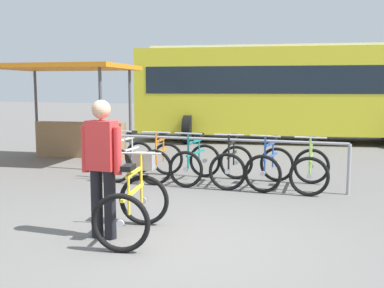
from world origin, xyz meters
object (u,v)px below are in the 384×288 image
racked_bike_lime (310,169)px  person_with_featured_bike (102,163)px  bus_distant (292,88)px  racked_bike_white (128,159)px  racked_bike_black (232,165)px  racked_bike_blue (270,167)px  racked_bike_teal (196,163)px  featured_bicycle (135,199)px  racked_bike_orange (161,161)px  market_stall (72,103)px

racked_bike_lime → person_with_featured_bike: 4.08m
person_with_featured_bike → bus_distant: size_ratio=0.16×
bus_distant → racked_bike_white: bearing=-105.8°
racked_bike_black → racked_bike_blue: same height
racked_bike_white → person_with_featured_bike: (1.49, -3.36, 0.54)m
racked_bike_black → person_with_featured_bike: size_ratio=0.71×
bus_distant → racked_bike_teal: bearing=-95.4°
person_with_featured_bike → bus_distant: bus_distant is taller
racked_bike_teal → bus_distant: size_ratio=0.11×
racked_bike_white → racked_bike_black: 2.10m
racked_bike_black → racked_bike_blue: bearing=2.5°
racked_bike_blue → person_with_featured_bike: size_ratio=0.70×
racked_bike_black → person_with_featured_bike: person_with_featured_bike is taller
featured_bicycle → bus_distant: bus_distant is taller
racked_bike_lime → racked_bike_blue: bearing=-177.5°
racked_bike_orange → person_with_featured_bike: (0.79, -3.39, 0.54)m
racked_bike_blue → market_stall: market_stall is taller
racked_bike_orange → market_stall: 3.56m
person_with_featured_bike → racked_bike_teal: bearing=91.5°
racked_bike_orange → racked_bike_teal: size_ratio=1.06×
racked_bike_lime → bus_distant: 7.47m
racked_bike_orange → racked_bike_blue: 2.10m
racked_bike_orange → racked_bike_teal: (0.70, 0.03, -0.00)m
racked_bike_lime → bus_distant: bus_distant is taller
racked_bike_blue → racked_bike_lime: 0.70m
racked_bike_lime → person_with_featured_bike: (-2.01, -3.51, 0.54)m
racked_bike_white → racked_bike_black: bearing=2.5°
featured_bicycle → racked_bike_orange: bearing=109.1°
racked_bike_blue → person_with_featured_bike: person_with_featured_bike is taller
featured_bicycle → racked_bike_blue: bearing=73.0°
person_with_featured_bike → racked_bike_black: bearing=80.0°
featured_bicycle → market_stall: bearing=131.7°
racked_bike_teal → racked_bike_lime: bearing=2.5°
racked_bike_orange → featured_bicycle: 3.36m
racked_bike_orange → person_with_featured_bike: size_ratio=0.72×
racked_bike_orange → person_with_featured_bike: bearing=-76.9°
racked_bike_orange → bus_distant: (1.39, 7.33, 1.37)m
bus_distant → market_stall: bus_distant is taller
racked_bike_orange → market_stall: size_ratio=0.35×
racked_bike_black → featured_bicycle: size_ratio=0.93×
racked_bike_white → person_with_featured_bike: person_with_featured_bike is taller
racked_bike_teal → market_stall: size_ratio=0.33×
market_stall → racked_bike_white: bearing=-32.7°
racked_bike_teal → bus_distant: 7.46m
bus_distant → racked_bike_lime: bearing=-78.9°
racked_bike_blue → bus_distant: size_ratio=0.11×
racked_bike_orange → market_stall: market_stall is taller
racked_bike_teal → person_with_featured_bike: person_with_featured_bike is taller
racked_bike_white → person_with_featured_bike: size_ratio=0.69×
featured_bicycle → person_with_featured_bike: 0.60m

